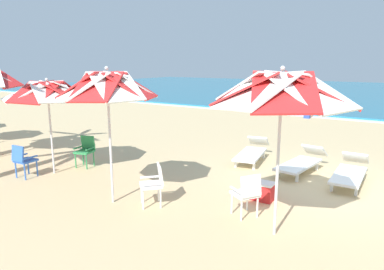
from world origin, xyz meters
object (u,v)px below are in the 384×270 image
object	(u,v)px
sun_lounger_1	(350,172)
cooler_box	(262,191)
beach_umbrella_1	(107,87)
plastic_chair_2	(23,159)
plastic_chair_1	(154,182)
sun_lounger_2	(302,162)
beach_umbrella_0	(282,91)
beachgoer_seated	(308,112)
plastic_chair_3	(86,149)
plastic_chair_0	(247,192)
sun_lounger_3	(252,152)
beach_umbrella_2	(48,92)

from	to	relation	value
sun_lounger_1	cooler_box	bearing A→B (deg)	-122.26
beach_umbrella_1	plastic_chair_2	distance (m)	3.61
plastic_chair_1	sun_lounger_2	world-z (taller)	plastic_chair_1
beach_umbrella_0	beach_umbrella_1	world-z (taller)	beach_umbrella_0
plastic_chair_2	beachgoer_seated	distance (m)	14.30
cooler_box	beachgoer_seated	size ratio (longest dim) A/B	0.54
plastic_chair_3	beach_umbrella_1	bearing A→B (deg)	-29.76
beach_umbrella_0	plastic_chair_0	size ratio (longest dim) A/B	3.29
plastic_chair_2	beach_umbrella_1	bearing A→B (deg)	1.90
sun_lounger_2	plastic_chair_0	bearing A→B (deg)	-91.32
plastic_chair_0	sun_lounger_3	distance (m)	3.96
plastic_chair_0	beachgoer_seated	size ratio (longest dim) A/B	0.94
plastic_chair_0	plastic_chair_2	distance (m)	5.79
sun_lounger_3	cooler_box	world-z (taller)	sun_lounger_3
plastic_chair_0	beachgoer_seated	xyz separation A→B (m)	(-2.32, 12.92, -0.20)
beach_umbrella_2	sun_lounger_2	distance (m)	6.88
plastic_chair_0	beach_umbrella_1	world-z (taller)	beach_umbrella_1
beach_umbrella_2	beach_umbrella_0	bearing A→B (deg)	-0.41
beach_umbrella_1	sun_lounger_2	size ratio (longest dim) A/B	1.28
beach_umbrella_0	beach_umbrella_2	bearing A→B (deg)	179.59
beach_umbrella_0	plastic_chair_1	world-z (taller)	beach_umbrella_0
sun_lounger_1	cooler_box	size ratio (longest dim) A/B	4.32
beach_umbrella_1	beachgoer_seated	distance (m)	13.96
beach_umbrella_0	plastic_chair_2	distance (m)	6.72
plastic_chair_1	plastic_chair_0	bearing A→B (deg)	15.84
plastic_chair_1	plastic_chair_3	xyz separation A→B (m)	(-3.36, 1.09, 0.00)
plastic_chair_1	beach_umbrella_2	size ratio (longest dim) A/B	0.34
sun_lounger_1	sun_lounger_2	size ratio (longest dim) A/B	0.98
sun_lounger_2	cooler_box	size ratio (longest dim) A/B	4.42
sun_lounger_2	cooler_box	distance (m)	2.43
beach_umbrella_2	sun_lounger_2	size ratio (longest dim) A/B	1.14
beach_umbrella_1	sun_lounger_3	world-z (taller)	beach_umbrella_1
plastic_chair_1	plastic_chair_2	distance (m)	3.91
beach_umbrella_1	plastic_chair_3	size ratio (longest dim) A/B	3.26
plastic_chair_0	plastic_chair_3	world-z (taller)	same
beach_umbrella_1	sun_lounger_3	xyz separation A→B (m)	(1.18, 4.54, -2.14)
plastic_chair_0	plastic_chair_2	xyz separation A→B (m)	(-5.71, -0.97, 0.00)
plastic_chair_2	beachgoer_seated	xyz separation A→B (m)	(3.39, 13.89, -0.20)
sun_lounger_2	plastic_chair_2	bearing A→B (deg)	-143.04
plastic_chair_1	plastic_chair_3	world-z (taller)	same
sun_lounger_2	beachgoer_seated	world-z (taller)	beachgoer_seated
sun_lounger_1	cooler_box	xyz separation A→B (m)	(-1.38, -2.19, -0.08)
beach_umbrella_0	plastic_chair_3	world-z (taller)	beach_umbrella_0
cooler_box	beach_umbrella_0	bearing A→B (deg)	-60.15
beach_umbrella_2	plastic_chair_3	world-z (taller)	beach_umbrella_2
beach_umbrella_2	plastic_chair_2	distance (m)	1.81
plastic_chair_3	cooler_box	bearing A→B (deg)	4.32
plastic_chair_1	sun_lounger_3	distance (m)	4.20
sun_lounger_3	beach_umbrella_1	bearing A→B (deg)	-104.58
plastic_chair_0	cooler_box	bearing A→B (deg)	94.20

